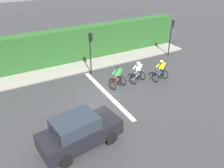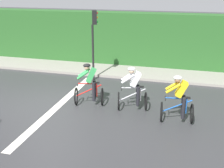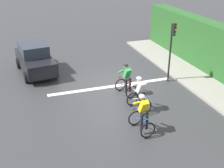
# 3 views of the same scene
# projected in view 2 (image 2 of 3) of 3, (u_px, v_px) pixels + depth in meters

# --- Properties ---
(ground_plane) EXTENTS (80.00, 80.00, 0.00)m
(ground_plane) POSITION_uv_depth(u_px,v_px,m) (48.00, 104.00, 11.43)
(ground_plane) COLOR #333335
(sidewalk_kerb) EXTENTS (2.80, 18.04, 0.12)m
(sidewalk_kerb) POSITION_uv_depth(u_px,v_px,m) (126.00, 70.00, 15.65)
(sidewalk_kerb) COLOR gray
(sidewalk_kerb) RESTS_ON ground
(stone_wall_low) EXTENTS (0.44, 18.04, 0.43)m
(stone_wall_low) POSITION_uv_depth(u_px,v_px,m) (130.00, 63.00, 16.42)
(stone_wall_low) COLOR tan
(stone_wall_low) RESTS_ON ground
(hedge_wall) EXTENTS (1.10, 18.04, 2.98)m
(hedge_wall) POSITION_uv_depth(u_px,v_px,m) (131.00, 40.00, 16.27)
(hedge_wall) COLOR #265623
(hedge_wall) RESTS_ON ground
(road_marking_stop_line) EXTENTS (7.00, 0.30, 0.01)m
(road_marking_stop_line) POSITION_uv_depth(u_px,v_px,m) (59.00, 105.00, 11.31)
(road_marking_stop_line) COLOR silver
(road_marking_stop_line) RESTS_ON ground
(cyclist_lead) EXTENTS (0.79, 1.15, 1.66)m
(cyclist_lead) POSITION_uv_depth(u_px,v_px,m) (179.00, 100.00, 9.73)
(cyclist_lead) COLOR black
(cyclist_lead) RESTS_ON ground
(cyclist_second) EXTENTS (0.92, 1.21, 1.66)m
(cyclist_second) POSITION_uv_depth(u_px,v_px,m) (134.00, 90.00, 10.70)
(cyclist_second) COLOR black
(cyclist_second) RESTS_ON ground
(cyclist_mid) EXTENTS (0.90, 1.20, 1.66)m
(cyclist_mid) POSITION_uv_depth(u_px,v_px,m) (90.00, 85.00, 11.13)
(cyclist_mid) COLOR black
(cyclist_mid) RESTS_ON ground
(traffic_light_near_crossing) EXTENTS (0.26, 0.30, 3.34)m
(traffic_light_near_crossing) POSITION_uv_depth(u_px,v_px,m) (94.00, 35.00, 13.49)
(traffic_light_near_crossing) COLOR black
(traffic_light_near_crossing) RESTS_ON ground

